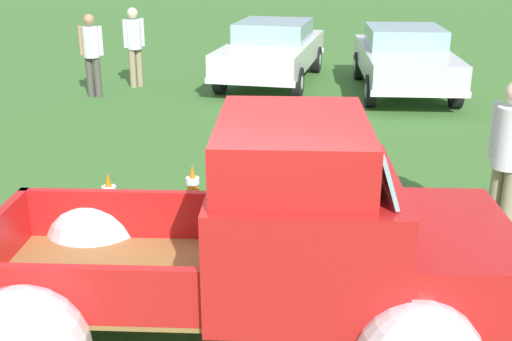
# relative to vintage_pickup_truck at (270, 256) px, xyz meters

# --- Properties ---
(ground_plane) EXTENTS (80.00, 80.00, 0.00)m
(ground_plane) POSITION_rel_vintage_pickup_truck_xyz_m (-0.38, -0.06, -0.76)
(ground_plane) COLOR #3D6B2D
(vintage_pickup_truck) EXTENTS (4.85, 3.30, 1.96)m
(vintage_pickup_truck) POSITION_rel_vintage_pickup_truck_xyz_m (0.00, 0.00, 0.00)
(vintage_pickup_truck) COLOR black
(vintage_pickup_truck) RESTS_ON ground
(show_car_0) EXTENTS (2.05, 4.67, 1.43)m
(show_car_0) POSITION_rel_vintage_pickup_truck_xyz_m (-1.84, 10.40, 0.03)
(show_car_0) COLOR black
(show_car_0) RESTS_ON ground
(show_car_1) EXTENTS (2.48, 4.65, 1.43)m
(show_car_1) POSITION_rel_vintage_pickup_truck_xyz_m (1.23, 9.91, 0.03)
(show_car_1) COLOR black
(show_car_1) RESTS_ON ground
(spectator_0) EXTENTS (0.54, 0.37, 1.77)m
(spectator_0) POSITION_rel_vintage_pickup_truck_xyz_m (-5.36, 8.06, 0.26)
(spectator_0) COLOR #4C4742
(spectator_0) RESTS_ON ground
(spectator_1) EXTENTS (0.48, 0.48, 1.84)m
(spectator_1) POSITION_rel_vintage_pickup_truck_xyz_m (2.18, 2.27, 0.30)
(spectator_1) COLOR gray
(spectator_1) RESTS_ON ground
(spectator_2) EXTENTS (0.48, 0.48, 1.81)m
(spectator_2) POSITION_rel_vintage_pickup_truck_xyz_m (-4.85, 9.22, 0.28)
(spectator_2) COLOR gray
(spectator_2) RESTS_ON ground
(lane_cone_0) EXTENTS (0.36, 0.36, 0.63)m
(lane_cone_0) POSITION_rel_vintage_pickup_truck_xyz_m (-2.30, 1.93, -0.45)
(lane_cone_0) COLOR black
(lane_cone_0) RESTS_ON ground
(lane_cone_1) EXTENTS (0.36, 0.36, 0.63)m
(lane_cone_1) POSITION_rel_vintage_pickup_truck_xyz_m (-1.41, 2.41, -0.45)
(lane_cone_1) COLOR black
(lane_cone_1) RESTS_ON ground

